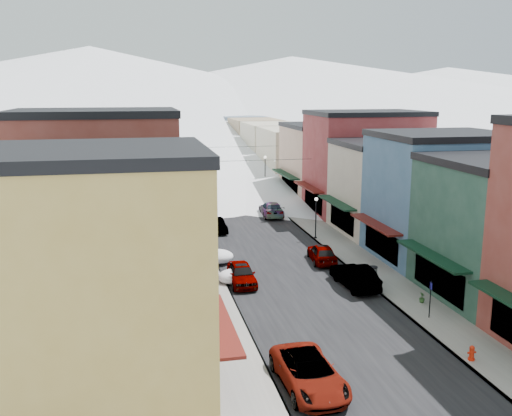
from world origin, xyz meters
name	(u,v)px	position (x,y,z in m)	size (l,w,h in m)	color
ground	(406,414)	(0.00, 0.00, 0.00)	(600.00, 600.00, 0.00)	gray
road	(214,187)	(0.00, 60.00, 0.01)	(10.00, 160.00, 0.01)	black
sidewalk_left	(168,188)	(-6.60, 60.00, 0.07)	(3.20, 160.00, 0.15)	gray
sidewalk_right	(259,185)	(6.60, 60.00, 0.07)	(3.20, 160.00, 0.15)	gray
curb_left	(179,187)	(-5.05, 60.00, 0.07)	(0.10, 160.00, 0.15)	slate
curb_right	(248,185)	(5.05, 60.00, 0.07)	(0.10, 160.00, 0.15)	slate
bldg_l_yellow	(91,280)	(-13.19, 4.00, 5.76)	(11.30, 8.70, 11.50)	#B49242
bldg_l_cream	(102,249)	(-13.19, 12.50, 4.76)	(11.30, 8.20, 9.50)	#BAA895
bldg_l_brick_near	(99,199)	(-13.69, 20.50, 6.26)	(12.30, 8.20, 12.50)	maroon
bldg_l_grayblue	(112,200)	(-13.19, 29.00, 4.51)	(11.30, 9.20, 9.00)	slate
bldg_l_brick_far	(104,174)	(-14.19, 38.00, 5.51)	(13.30, 9.20, 11.00)	brown
bldg_l_tan	(117,166)	(-13.19, 48.00, 5.01)	(11.30, 11.20, 10.00)	#8D725C
bldg_r_green	(509,228)	(13.19, 12.00, 4.76)	(11.30, 9.20, 9.50)	#204437
bldg_r_blue	(440,196)	(13.19, 21.00, 5.26)	(11.30, 9.20, 10.50)	#395D81
bldg_r_cream	(396,187)	(13.69, 30.00, 4.51)	(12.30, 9.20, 9.00)	#BEB099
bldg_r_brick_far	(365,163)	(14.19, 39.00, 5.76)	(13.30, 9.20, 11.50)	maroon
bldg_r_tan	(327,161)	(13.19, 49.00, 4.76)	(11.30, 11.20, 9.50)	tan
distant_blocks	(196,144)	(0.00, 83.00, 4.00)	(34.00, 55.00, 8.00)	gray
mountain_ridge	(114,87)	(-19.47, 277.18, 14.36)	(670.00, 340.00, 34.00)	silver
overhead_cables	(228,153)	(0.00, 47.50, 6.20)	(16.40, 15.04, 0.04)	black
car_white_suv	(309,373)	(-3.50, 3.00, 0.78)	(2.59, 5.62, 1.56)	silver
car_silver_sedan	(242,274)	(-3.88, 18.10, 0.77)	(1.82, 4.52, 1.54)	gray
car_dark_hatch	(216,225)	(-3.50, 33.62, 0.68)	(1.43, 4.11, 1.35)	black
car_silver_wagon	(191,195)	(-4.30, 50.79, 0.67)	(1.88, 4.62, 1.34)	gray
car_green_sedan	(355,276)	(3.86, 15.72, 0.84)	(1.78, 5.12, 1.69)	black
car_gray_suv	(322,253)	(3.50, 21.93, 0.77)	(1.82, 4.53, 1.54)	gray
car_black_sedan	(271,209)	(3.50, 39.43, 0.80)	(2.24, 5.52, 1.60)	black
car_lane_silver	(201,183)	(-2.01, 59.40, 0.68)	(1.60, 3.99, 1.36)	#9A9EA2
car_lane_white	(216,171)	(1.79, 70.44, 0.82)	(2.73, 5.93, 1.65)	silver
fire_hydrant	(472,353)	(5.47, 3.67, 0.51)	(0.47, 0.35, 0.80)	red
parking_sign	(430,296)	(6.13, 9.24, 1.53)	(0.07, 0.32, 2.35)	black
trash_can	(373,274)	(5.54, 16.35, 0.69)	(0.63, 0.63, 1.07)	slate
streetlamp_near	(316,213)	(5.20, 28.84, 2.59)	(0.32, 0.32, 3.87)	black
streetlamp_far	(265,168)	(6.38, 55.00, 3.14)	(0.39, 0.39, 4.74)	black
planter_far	(422,298)	(6.92, 11.63, 0.48)	(0.37, 0.37, 0.67)	#2E5627
snow_pile_near	(235,276)	(-4.34, 18.43, 0.50)	(2.47, 2.72, 1.04)	white
snow_pile_mid	(217,257)	(-4.88, 23.50, 0.53)	(2.64, 2.83, 1.12)	white
snow_pile_far	(207,228)	(-4.47, 33.47, 0.46)	(2.27, 2.60, 0.96)	white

